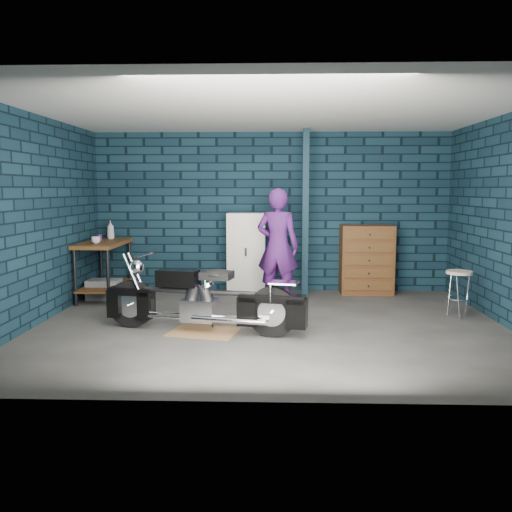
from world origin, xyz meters
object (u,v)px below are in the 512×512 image
(motorcycle, at_px, (203,294))
(storage_bin, at_px, (104,289))
(tool_chest, at_px, (367,260))
(workbench, at_px, (104,270))
(locker, at_px, (246,253))
(shop_stool, at_px, (458,294))
(person, at_px, (278,246))

(motorcycle, relative_size, storage_bin, 4.30)
(tool_chest, bearing_deg, workbench, -173.51)
(motorcycle, xyz_separation_m, locker, (0.39, 2.55, 0.20))
(motorcycle, bearing_deg, shop_stool, 27.34)
(storage_bin, xyz_separation_m, shop_stool, (5.23, -1.05, 0.16))
(locker, xyz_separation_m, tool_chest, (2.01, 0.00, -0.10))
(workbench, height_order, locker, locker)
(motorcycle, bearing_deg, workbench, 144.50)
(tool_chest, bearing_deg, shop_stool, -59.32)
(storage_bin, xyz_separation_m, tool_chest, (4.26, 0.59, 0.42))
(tool_chest, bearing_deg, motorcycle, -133.28)
(tool_chest, relative_size, shop_stool, 1.79)
(workbench, relative_size, storage_bin, 2.79)
(locker, bearing_deg, shop_stool, -28.86)
(storage_bin, relative_size, shop_stool, 0.78)
(workbench, height_order, tool_chest, tool_chest)
(motorcycle, xyz_separation_m, storage_bin, (-1.85, 1.96, -0.32))
(locker, distance_m, shop_stool, 3.43)
(tool_chest, distance_m, shop_stool, 1.93)
(storage_bin, xyz_separation_m, locker, (2.25, 0.59, 0.52))
(motorcycle, distance_m, storage_bin, 2.71)
(workbench, height_order, motorcycle, motorcycle)
(person, distance_m, locker, 1.01)
(storage_bin, relative_size, locker, 0.37)
(shop_stool, bearing_deg, workbench, 167.55)
(storage_bin, distance_m, shop_stool, 5.34)
(workbench, bearing_deg, tool_chest, 6.49)
(motorcycle, height_order, tool_chest, tool_chest)
(workbench, xyz_separation_m, person, (2.78, -0.36, 0.43))
(shop_stool, bearing_deg, person, 162.06)
(workbench, bearing_deg, storage_bin, -79.52)
(locker, relative_size, shop_stool, 2.11)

